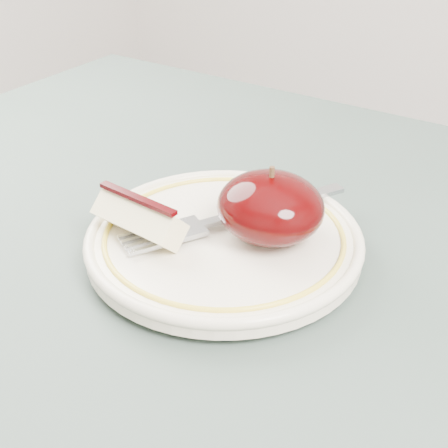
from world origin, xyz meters
The scene contains 5 objects.
table centered at (0.00, 0.00, 0.66)m, with size 0.90×0.90×0.75m.
plate centered at (-0.01, 0.09, 0.76)m, with size 0.22×0.22×0.02m.
apple_half centered at (0.02, 0.11, 0.79)m, with size 0.08×0.08×0.06m.
apple_wedge centered at (-0.06, 0.05, 0.79)m, with size 0.08×0.04×0.04m.
fork centered at (-0.01, 0.11, 0.77)m, with size 0.11×0.18×0.00m.
Camera 1 is at (0.22, -0.25, 1.03)m, focal length 50.00 mm.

